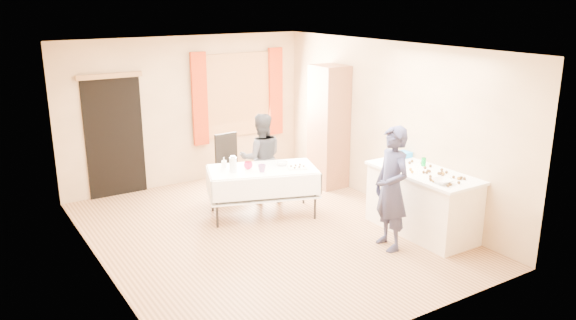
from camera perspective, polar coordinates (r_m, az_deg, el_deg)
floor at (r=8.09m, az=-2.24°, el=-7.44°), size 4.50×5.50×0.02m
ceiling at (r=7.43m, az=-2.47°, el=11.39°), size 4.50×5.50×0.02m
wall_back at (r=10.08m, az=-10.27°, el=4.93°), size 4.50×0.02×2.60m
wall_front at (r=5.55m, az=12.14°, el=-4.61°), size 4.50×0.02×2.60m
wall_left at (r=6.85m, az=-18.93°, el=-1.08°), size 0.02×5.50×2.60m
wall_right at (r=8.96m, az=10.28°, el=3.52°), size 0.02×5.50×2.60m
window_frame at (r=10.42m, az=-5.12°, el=6.61°), size 1.32×0.06×1.52m
window_pane at (r=10.40m, az=-5.08°, el=6.60°), size 1.20×0.02×1.40m
curtain_left at (r=10.04m, az=-8.96°, el=6.11°), size 0.28×0.06×1.65m
curtain_right at (r=10.75m, az=-1.27°, el=6.97°), size 0.28×0.06×1.65m
doorway at (r=9.72m, az=-17.21°, el=2.21°), size 0.95×0.04×2.00m
door_lintel at (r=9.50m, az=-17.67°, el=8.15°), size 1.05×0.06×0.08m
cabinet at (r=9.78m, az=4.15°, el=3.38°), size 0.50×0.60×2.13m
counter at (r=8.17m, az=13.47°, el=-4.15°), size 0.78×1.64×0.91m
party_table at (r=8.56m, az=-2.60°, el=-2.80°), size 1.82×1.33×0.75m
chair at (r=9.57m, az=-5.72°, el=-1.65°), size 0.45×0.45×1.02m
girl at (r=7.45m, az=10.47°, el=-2.86°), size 0.73×0.59×1.66m
woman at (r=9.08m, az=-2.72°, el=0.22°), size 1.10×1.05×1.46m
soda_can at (r=8.24m, az=13.62°, el=-0.17°), size 0.09×0.09×0.12m
mixing_bowl at (r=7.54m, az=15.42°, el=-2.11°), size 0.26×0.26×0.06m
foam_block at (r=8.39m, az=10.43°, el=0.17°), size 0.15×0.10×0.08m
blue_basket at (r=8.60m, az=11.40°, el=0.51°), size 0.31×0.22×0.08m
pitcher at (r=8.29m, az=-5.61°, el=-0.48°), size 0.15×0.15×0.22m
cup_red at (r=8.44m, az=-4.07°, el=-0.55°), size 0.13×0.13×0.10m
cup_rainbow at (r=8.28m, az=-2.67°, el=-0.85°), size 0.19×0.19×0.11m
small_bowl at (r=8.60m, az=-0.59°, el=-0.35°), size 0.22×0.22×0.05m
pastry_tray at (r=8.46m, az=0.96°, el=-0.78°), size 0.34×0.30×0.02m
bottle at (r=8.53m, az=-6.52°, el=-0.26°), size 0.14×0.14×0.16m
cake_balls at (r=7.87m, az=14.61°, el=-1.34°), size 0.53×1.11×0.04m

